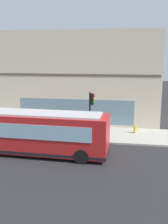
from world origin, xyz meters
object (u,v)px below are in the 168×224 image
at_px(city_bus_nearside, 38,133).
at_px(traffic_light_near_corner, 91,107).
at_px(pedestrian_walking_along_curb, 68,119).
at_px(pedestrian_near_building_entrance, 78,119).
at_px(fire_hydrant, 135,129).

xyz_separation_m(city_bus_nearside, traffic_light_near_corner, (3.41, -3.38, 1.35)).
bearing_deg(pedestrian_walking_along_curb, pedestrian_near_building_entrance, -93.59).
bearing_deg(pedestrian_walking_along_curb, traffic_light_near_corner, -137.34).
bearing_deg(fire_hydrant, pedestrian_near_building_entrance, 86.92).
bearing_deg(city_bus_nearside, pedestrian_walking_along_curb, -6.93).
xyz_separation_m(city_bus_nearside, pedestrian_near_building_entrance, (6.19, -1.75, -0.36)).
distance_m(city_bus_nearside, pedestrian_walking_along_curb, 6.32).
xyz_separation_m(traffic_light_near_corner, pedestrian_near_building_entrance, (2.78, 1.63, -1.71)).
bearing_deg(pedestrian_near_building_entrance, pedestrian_walking_along_curb, 86.41).
relative_size(traffic_light_near_corner, pedestrian_near_building_entrance, 2.19).
bearing_deg(fire_hydrant, city_bus_nearside, 130.11).
relative_size(city_bus_nearside, pedestrian_walking_along_curb, 6.34).
xyz_separation_m(fire_hydrant, pedestrian_walking_along_curb, (0.35, 6.25, 0.55)).
relative_size(fire_hydrant, pedestrian_near_building_entrance, 0.41).
bearing_deg(city_bus_nearside, pedestrian_near_building_entrance, -15.80).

